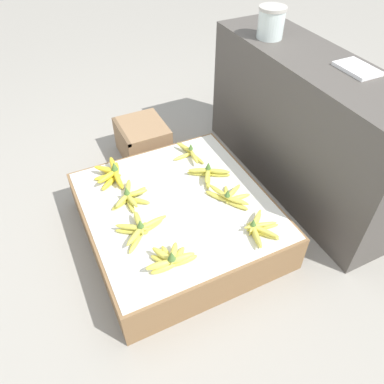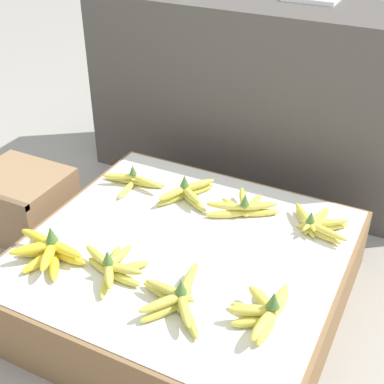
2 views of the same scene
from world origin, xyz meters
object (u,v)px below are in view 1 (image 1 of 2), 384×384
banana_bunch_front_midleft (130,197)px  foam_tray_white (357,69)px  banana_bunch_middle_right (259,228)px  banana_bunch_middle_midleft (208,173)px  wooden_crate (143,140)px  banana_bunch_front_left (112,174)px  banana_bunch_middle_midright (229,196)px  glass_jar (271,22)px  banana_bunch_front_midright (140,228)px  banana_bunch_front_right (170,259)px  banana_bunch_middle_left (189,153)px

banana_bunch_front_midleft → foam_tray_white: foam_tray_white is taller
banana_bunch_front_midleft → banana_bunch_middle_right: banana_bunch_front_midleft is taller
banana_bunch_middle_midleft → banana_bunch_front_midleft: bearing=-91.7°
wooden_crate → banana_bunch_middle_midleft: 0.70m
banana_bunch_front_left → foam_tray_white: (0.42, 1.21, 0.55)m
banana_bunch_middle_midright → glass_jar: (-0.56, 0.55, 0.64)m
banana_bunch_front_midleft → banana_bunch_middle_right: 0.69m
wooden_crate → glass_jar: size_ratio=2.07×
banana_bunch_front_left → banana_bunch_middle_right: banana_bunch_front_left is taller
banana_bunch_front_midright → foam_tray_white: bearing=91.5°
banana_bunch_middle_right → banana_bunch_middle_midleft: bearing=-176.3°
foam_tray_white → banana_bunch_front_left: bearing=-109.2°
banana_bunch_front_midleft → banana_bunch_front_right: banana_bunch_front_right is taller
banana_bunch_front_midleft → banana_bunch_middle_midleft: bearing=88.3°
banana_bunch_middle_midleft → foam_tray_white: (0.19, 0.71, 0.56)m
wooden_crate → banana_bunch_middle_midleft: (0.66, 0.16, 0.14)m
banana_bunch_front_midleft → glass_jar: (-0.34, 1.02, 0.64)m
banana_bunch_front_midright → banana_bunch_front_right: banana_bunch_front_right is taller
banana_bunch_front_midleft → foam_tray_white: bearing=80.3°
banana_bunch_front_midleft → banana_bunch_front_right: 0.47m
wooden_crate → foam_tray_white: 1.41m
banana_bunch_front_left → banana_bunch_front_right: 0.69m
banana_bunch_front_left → glass_jar: glass_jar is taller
glass_jar → foam_tray_white: bearing=15.7°
banana_bunch_middle_left → banana_bunch_front_left: bearing=-90.4°
banana_bunch_middle_left → banana_bunch_front_right: bearing=-31.6°
banana_bunch_front_right → banana_bunch_middle_midleft: 0.63m
wooden_crate → banana_bunch_middle_right: (1.13, 0.19, 0.14)m
banana_bunch_front_left → banana_bunch_middle_midright: bearing=48.9°
banana_bunch_front_midleft → banana_bunch_middle_midright: banana_bunch_front_midleft is taller
foam_tray_white → banana_bunch_middle_midright: bearing=-88.0°
banana_bunch_front_midleft → banana_bunch_middle_midleft: 0.46m
banana_bunch_front_left → banana_bunch_middle_right: (0.70, 0.52, -0.01)m
banana_bunch_middle_midright → glass_jar: size_ratio=1.44×
banana_bunch_middle_left → banana_bunch_middle_midright: bearing=3.5°
banana_bunch_middle_midleft → glass_jar: size_ratio=1.34×
banana_bunch_front_midright → banana_bunch_front_right: (0.23, 0.06, 0.00)m
banana_bunch_front_left → banana_bunch_front_midleft: 0.22m
banana_bunch_middle_midright → banana_bunch_front_right: bearing=-61.5°
banana_bunch_front_left → banana_bunch_middle_right: size_ratio=1.16×
banana_bunch_front_midright → foam_tray_white: (-0.03, 1.21, 0.56)m
wooden_crate → banana_bunch_middle_left: 0.48m
banana_bunch_middle_midright → glass_jar: bearing=135.9°
banana_bunch_front_right → banana_bunch_middle_left: bearing=148.4°
banana_bunch_front_midright → banana_bunch_middle_left: (-0.45, 0.48, -0.01)m
wooden_crate → foam_tray_white: bearing=45.8°
banana_bunch_middle_left → banana_bunch_middle_midleft: banana_bunch_middle_midleft is taller
banana_bunch_front_midright → banana_bunch_middle_left: 0.66m
wooden_crate → banana_bunch_front_right: banana_bunch_front_right is taller
banana_bunch_front_left → banana_bunch_front_midleft: banana_bunch_front_left is taller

